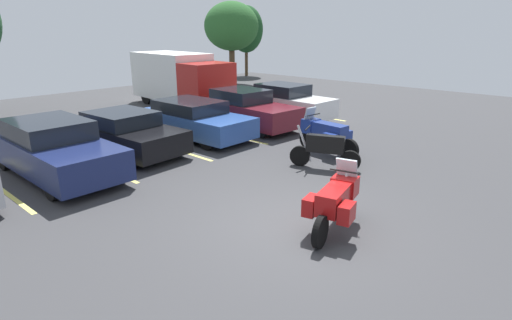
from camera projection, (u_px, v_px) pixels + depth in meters
The scene contains 13 objects.
ground at pixel (296, 227), 8.71m from camera, with size 44.00×44.00×0.10m, color #38383A.
motorcycle_touring at pixel (336, 201), 8.30m from camera, with size 2.07×1.04×1.35m.
motorcycle_second at pixel (324, 149), 12.01m from camera, with size 0.96×1.95×1.24m.
motorcycle_third at pixel (326, 133), 13.42m from camera, with size 1.02×2.36×1.43m.
parking_stripes at pixel (50, 174), 11.65m from camera, with size 23.58×4.84×0.01m.
car_navy at pixel (55, 149), 11.42m from camera, with size 1.92×4.88×1.53m.
car_black at pixel (125, 133), 13.51m from camera, with size 2.18×4.48×1.35m.
car_blue at pixel (194, 119), 15.46m from camera, with size 2.04×4.73×1.36m.
car_maroon at pixel (247, 110), 16.94m from camera, with size 2.08×4.59×1.53m.
car_white at pixel (287, 102), 18.57m from camera, with size 1.87×4.27×1.53m.
box_truck at pixel (180, 78), 21.52m from camera, with size 2.67×6.24×2.68m.
tree_left at pixel (246, 29), 34.41m from camera, with size 2.79×2.79×5.69m.
tree_center at pixel (231, 26), 29.47m from camera, with size 3.85×3.85×5.72m.
Camera 1 is at (-6.36, -4.72, 3.93)m, focal length 29.21 mm.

